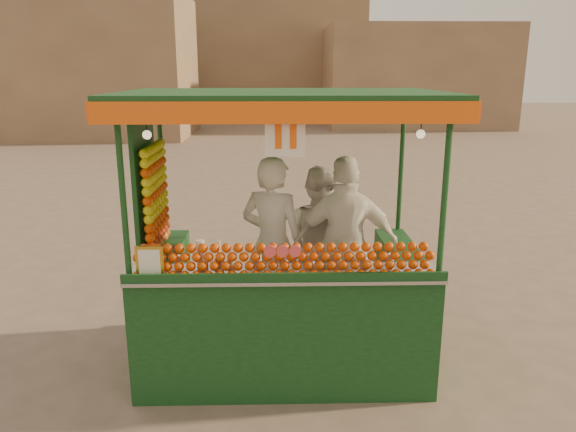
{
  "coord_description": "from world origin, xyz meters",
  "views": [
    {
      "loc": [
        -0.23,
        -4.95,
        2.82
      ],
      "look_at": [
        -0.11,
        0.04,
        1.48
      ],
      "focal_mm": 33.94,
      "sensor_mm": 36.0,
      "label": 1
    }
  ],
  "objects_px": {
    "juice_cart": "(276,283)",
    "vendor_right": "(346,246)",
    "vendor_left": "(273,244)",
    "vendor_middle": "(320,243)"
  },
  "relations": [
    {
      "from": "juice_cart",
      "to": "vendor_right",
      "type": "xyz_separation_m",
      "value": [
        0.67,
        0.13,
        0.32
      ]
    },
    {
      "from": "juice_cart",
      "to": "vendor_left",
      "type": "height_order",
      "value": "juice_cart"
    },
    {
      "from": "vendor_left",
      "to": "vendor_middle",
      "type": "height_order",
      "value": "vendor_left"
    },
    {
      "from": "vendor_left",
      "to": "vendor_right",
      "type": "height_order",
      "value": "vendor_right"
    },
    {
      "from": "vendor_left",
      "to": "juice_cart",
      "type": "bearing_deg",
      "value": 118.79
    },
    {
      "from": "juice_cart",
      "to": "vendor_right",
      "type": "height_order",
      "value": "juice_cart"
    },
    {
      "from": "vendor_middle",
      "to": "vendor_right",
      "type": "height_order",
      "value": "vendor_right"
    },
    {
      "from": "vendor_left",
      "to": "vendor_right",
      "type": "relative_size",
      "value": 1.0
    },
    {
      "from": "juice_cart",
      "to": "vendor_left",
      "type": "relative_size",
      "value": 1.67
    },
    {
      "from": "juice_cart",
      "to": "vendor_left",
      "type": "bearing_deg",
      "value": 97.49
    }
  ]
}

